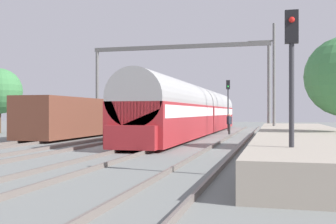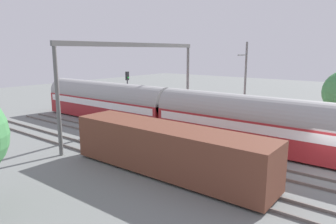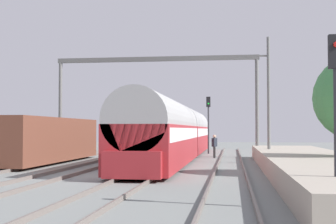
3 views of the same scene
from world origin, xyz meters
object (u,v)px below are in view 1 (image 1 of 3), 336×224
passenger_train (196,111)px  person_crossing (229,122)px  railway_signal_far (228,98)px  catenary_gantry (179,67)px  railway_signal_near (292,70)px  freight_car (78,117)px

passenger_train → person_crossing: (2.66, 0.74, -0.94)m
railway_signal_far → catenary_gantry: size_ratio=0.31×
catenary_gantry → railway_signal_far: bearing=52.8°
passenger_train → catenary_gantry: bearing=136.4°
person_crossing → railway_signal_near: railway_signal_near is taller
freight_car → railway_signal_near: (14.46, -16.18, 1.52)m
freight_car → railway_signal_near: 21.75m
person_crossing → railway_signal_near: (4.04, -22.94, 1.97)m
passenger_train → railway_signal_near: (6.70, -22.20, 1.02)m
railway_signal_near → catenary_gantry: (-8.64, 24.05, 2.88)m
passenger_train → freight_car: passenger_train is taller
person_crossing → freight_car: bearing=155.6°
catenary_gantry → freight_car: bearing=-126.5°
passenger_train → catenary_gantry: catenary_gantry is taller
freight_car → person_crossing: 12.43m
freight_car → railway_signal_near: railway_signal_near is taller
passenger_train → railway_signal_near: railway_signal_near is taller
railway_signal_near → catenary_gantry: bearing=109.8°
freight_car → railway_signal_far: size_ratio=2.60×
person_crossing → railway_signal_far: size_ratio=0.35×
freight_car → catenary_gantry: catenary_gantry is taller
person_crossing → catenary_gantry: size_ratio=0.11×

